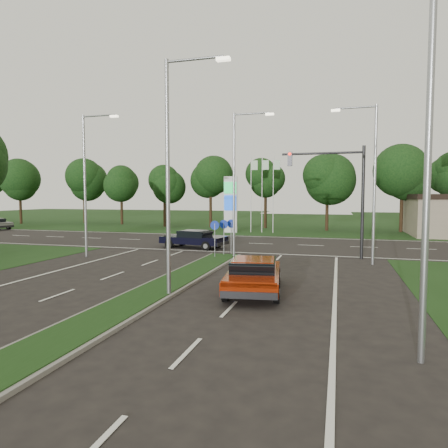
# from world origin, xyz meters

# --- Properties ---
(ground) EXTENTS (160.00, 160.00, 0.00)m
(ground) POSITION_xyz_m (0.00, 0.00, 0.00)
(ground) COLOR black
(ground) RESTS_ON ground
(verge_far) EXTENTS (160.00, 50.00, 0.02)m
(verge_far) POSITION_xyz_m (0.00, 55.00, 0.00)
(verge_far) COLOR #173210
(verge_far) RESTS_ON ground
(cross_road) EXTENTS (160.00, 12.00, 0.02)m
(cross_road) POSITION_xyz_m (0.00, 24.00, 0.00)
(cross_road) COLOR black
(cross_road) RESTS_ON ground
(median_kerb) EXTENTS (2.00, 26.00, 0.12)m
(median_kerb) POSITION_xyz_m (0.00, 4.00, 0.06)
(median_kerb) COLOR slate
(median_kerb) RESTS_ON ground
(streetlight_median_near) EXTENTS (2.53, 0.22, 9.00)m
(streetlight_median_near) POSITION_xyz_m (1.00, 6.00, 5.08)
(streetlight_median_near) COLOR gray
(streetlight_median_near) RESTS_ON ground
(streetlight_median_far) EXTENTS (2.53, 0.22, 9.00)m
(streetlight_median_far) POSITION_xyz_m (1.00, 16.00, 5.08)
(streetlight_median_far) COLOR gray
(streetlight_median_far) RESTS_ON ground
(streetlight_left_far) EXTENTS (2.53, 0.22, 9.00)m
(streetlight_left_far) POSITION_xyz_m (-8.30, 14.00, 5.08)
(streetlight_left_far) COLOR gray
(streetlight_left_far) RESTS_ON ground
(streetlight_right_far) EXTENTS (2.53, 0.22, 9.00)m
(streetlight_right_far) POSITION_xyz_m (8.80, 16.00, 5.08)
(streetlight_right_far) COLOR gray
(streetlight_right_far) RESTS_ON ground
(streetlight_right_near) EXTENTS (2.53, 0.22, 9.00)m
(streetlight_right_near) POSITION_xyz_m (8.80, 2.00, 5.08)
(streetlight_right_near) COLOR gray
(streetlight_right_near) RESTS_ON ground
(traffic_signal) EXTENTS (5.10, 0.42, 7.00)m
(traffic_signal) POSITION_xyz_m (7.19, 18.00, 4.65)
(traffic_signal) COLOR black
(traffic_signal) RESTS_ON ground
(median_signs) EXTENTS (1.16, 1.76, 2.38)m
(median_signs) POSITION_xyz_m (0.00, 16.40, 1.71)
(median_signs) COLOR gray
(median_signs) RESTS_ON ground
(gas_pylon) EXTENTS (5.80, 1.26, 8.00)m
(gas_pylon) POSITION_xyz_m (-3.79, 33.05, 3.20)
(gas_pylon) COLOR silver
(gas_pylon) RESTS_ON ground
(treeline_far) EXTENTS (6.00, 6.00, 9.90)m
(treeline_far) POSITION_xyz_m (0.10, 39.93, 6.83)
(treeline_far) COLOR black
(treeline_far) RESTS_ON ground
(red_sedan) EXTENTS (2.71, 5.24, 1.38)m
(red_sedan) POSITION_xyz_m (3.80, 7.70, 0.74)
(red_sedan) COLOR maroon
(red_sedan) RESTS_ON ground
(navy_sedan) EXTENTS (5.15, 2.79, 1.34)m
(navy_sedan) POSITION_xyz_m (-3.35, 20.00, 0.72)
(navy_sedan) COLOR black
(navy_sedan) RESTS_ON ground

